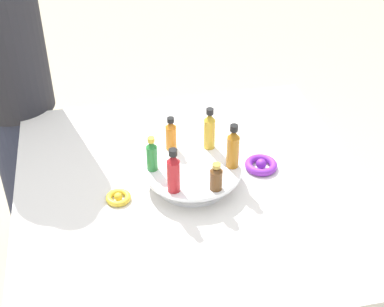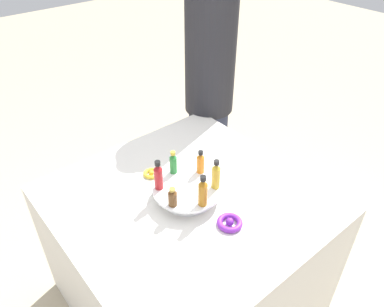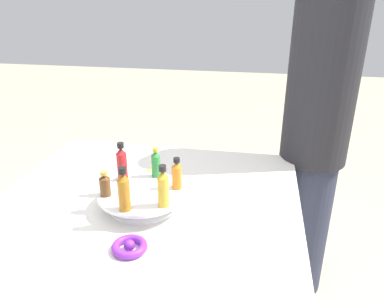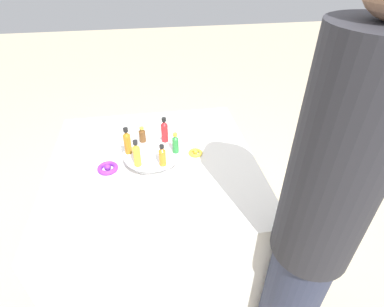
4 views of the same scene
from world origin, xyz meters
TOP-DOWN VIEW (x-y plane):
  - party_table at (0.00, 0.00)m, footprint 1.07×1.07m
  - display_stand at (0.00, 0.00)m, footprint 0.30×0.30m
  - bottle_amber at (-0.12, 0.02)m, footprint 0.04×0.04m
  - bottle_gold at (-0.07, -0.09)m, footprint 0.04×0.04m
  - bottle_orange at (0.04, -0.11)m, footprint 0.03×0.03m
  - bottle_green at (0.12, -0.02)m, footprint 0.03×0.03m
  - bottle_red at (0.07, 0.09)m, footprint 0.04×0.04m
  - bottle_brown at (-0.04, 0.11)m, footprint 0.04×0.04m
  - ribbon_bow_purple at (-0.23, -0.03)m, footprint 0.10×0.10m
  - ribbon_bow_gold at (0.23, 0.03)m, footprint 0.08×0.08m
  - person_figure at (0.56, -0.62)m, footprint 0.29×0.29m

SIDE VIEW (x-z plane):
  - party_table at x=0.00m, z-range 0.00..0.73m
  - ribbon_bow_gold at x=0.23m, z-range 0.73..0.75m
  - ribbon_bow_purple at x=-0.23m, z-range 0.73..0.76m
  - display_stand at x=0.00m, z-range 0.74..0.80m
  - bottle_brown at x=-0.04m, z-range 0.79..0.88m
  - bottle_green at x=0.12m, z-range 0.79..0.90m
  - bottle_orange at x=0.04m, z-range 0.79..0.90m
  - bottle_gold at x=-0.07m, z-range 0.79..0.93m
  - bottle_red at x=0.07m, z-range 0.79..0.93m
  - bottle_amber at x=-0.12m, z-range 0.79..0.93m
  - person_figure at x=0.56m, z-range 0.01..1.71m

